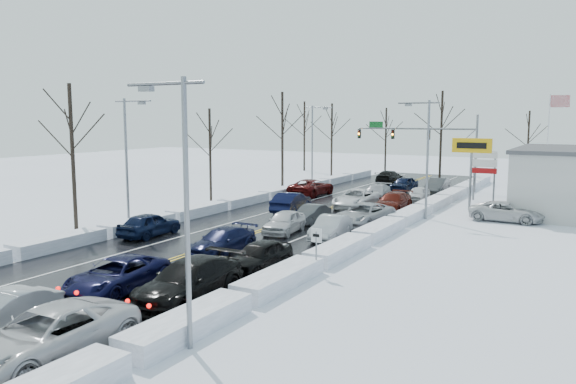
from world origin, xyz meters
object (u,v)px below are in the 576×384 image
Objects in this scene: traffic_signal_mast at (428,138)px; flagpole at (550,135)px; oncoming_car_0 at (291,212)px; tires_plus_sign at (472,150)px.

traffic_signal_mast is 11.90m from flagpole.
flagpole reaches higher than oncoming_car_0.
traffic_signal_mast reaches higher than oncoming_car_0.
flagpole is 28.87m from oncoming_car_0.
oncoming_car_0 is (-5.38, -20.48, -5.48)m from traffic_signal_mast.
oncoming_car_0 is at bearing -104.73° from traffic_signal_mast.
tires_plus_sign is 15.86m from oncoming_car_0.
tires_plus_sign is at bearing -153.13° from oncoming_car_0.
tires_plus_sign is at bearing -59.54° from traffic_signal_mast.
flagpole is 1.99× the size of oncoming_car_0.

